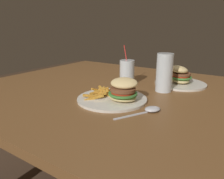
{
  "coord_description": "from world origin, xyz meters",
  "views": [
    {
      "loc": [
        0.5,
        -0.88,
        1.03
      ],
      "look_at": [
        0.01,
        -0.15,
        0.77
      ],
      "focal_mm": 35.0,
      "sensor_mm": 36.0,
      "label": 1
    }
  ],
  "objects_px": {
    "meal_plate_far": "(180,79)",
    "juice_glass": "(127,73)",
    "meal_plate_near": "(117,94)",
    "beer_glass": "(164,73)",
    "spoon": "(151,110)"
  },
  "relations": [
    {
      "from": "juice_glass",
      "to": "spoon",
      "type": "bearing_deg",
      "value": -47.32
    },
    {
      "from": "beer_glass",
      "to": "spoon",
      "type": "distance_m",
      "value": 0.29
    },
    {
      "from": "meal_plate_near",
      "to": "beer_glass",
      "type": "relative_size",
      "value": 1.63
    },
    {
      "from": "beer_glass",
      "to": "spoon",
      "type": "relative_size",
      "value": 0.98
    },
    {
      "from": "juice_glass",
      "to": "beer_glass",
      "type": "bearing_deg",
      "value": -6.01
    },
    {
      "from": "meal_plate_far",
      "to": "meal_plate_near",
      "type": "bearing_deg",
      "value": -108.85
    },
    {
      "from": "juice_glass",
      "to": "meal_plate_far",
      "type": "xyz_separation_m",
      "value": [
        0.25,
        0.14,
        -0.03
      ]
    },
    {
      "from": "beer_glass",
      "to": "meal_plate_far",
      "type": "xyz_separation_m",
      "value": [
        0.03,
        0.16,
        -0.06
      ]
    },
    {
      "from": "meal_plate_far",
      "to": "juice_glass",
      "type": "bearing_deg",
      "value": -150.74
    },
    {
      "from": "beer_glass",
      "to": "juice_glass",
      "type": "bearing_deg",
      "value": 173.99
    },
    {
      "from": "spoon",
      "to": "meal_plate_far",
      "type": "distance_m",
      "value": 0.44
    },
    {
      "from": "juice_glass",
      "to": "meal_plate_far",
      "type": "distance_m",
      "value": 0.28
    },
    {
      "from": "beer_glass",
      "to": "juice_glass",
      "type": "height_order",
      "value": "juice_glass"
    },
    {
      "from": "juice_glass",
      "to": "meal_plate_far",
      "type": "relative_size",
      "value": 0.77
    },
    {
      "from": "beer_glass",
      "to": "meal_plate_far",
      "type": "relative_size",
      "value": 0.68
    }
  ]
}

